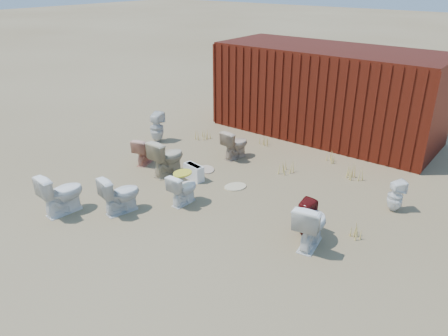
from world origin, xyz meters
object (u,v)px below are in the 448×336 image
Objects in this scene: toilet_front_e at (311,224)px; toilet_back_beige_left at (235,144)px; toilet_back_beige_right at (167,157)px; toilet_front_a at (62,193)px; toilet_back_yellowlid at (183,189)px; shipping_container at (327,92)px; toilet_back_e at (395,196)px; toilet_front_maroon at (305,218)px; toilet_front_c at (120,194)px; toilet_front_pink at (145,150)px; loose_tank at (194,172)px; toilet_back_a at (157,127)px.

toilet_back_beige_left is (-3.24, 2.27, -0.05)m from toilet_front_e.
toilet_back_beige_right is (-0.63, -1.71, 0.06)m from toilet_back_beige_left.
toilet_front_a is 4.29m from toilet_back_beige_left.
shipping_container is at bearing -92.42° from toilet_back_yellowlid.
toilet_back_e is (3.97, -0.22, -0.05)m from toilet_back_beige_left.
toilet_front_maroon is at bearing -56.64° from toilet_front_e.
toilet_front_a is 1.10m from toilet_front_c.
toilet_back_beige_left reaches higher than toilet_front_pink.
toilet_front_maroon is at bearing 104.74° from toilet_back_e.
loose_tank is at bearing 98.16° from toilet_back_beige_left.
toilet_back_beige_right is (0.88, -0.11, 0.10)m from toilet_front_pink.
toilet_back_beige_left is (-3.01, 2.02, 0.03)m from toilet_front_maroon.
toilet_front_e is (4.75, -0.67, 0.08)m from toilet_front_pink.
toilet_back_beige_right is (-1.55, -4.69, -0.78)m from shipping_container.
toilet_back_yellowlid is at bearing 16.04° from toilet_front_maroon.
toilet_back_e is at bearing 177.59° from toilet_front_pink.
toilet_back_beige_left is (-0.91, -2.98, -0.84)m from shipping_container.
toilet_front_e reaches higher than toilet_back_e.
toilet_front_e reaches higher than loose_tank.
toilet_front_pink is 0.89m from toilet_back_beige_right.
toilet_front_e is 3.92m from toilet_back_beige_right.
toilet_front_a is at bearing 84.86° from toilet_front_pink.
toilet_back_beige_right is at bearing 156.06° from toilet_front_pink.
toilet_front_c is at bearing 29.78° from toilet_front_maroon.
toilet_back_yellowlid is at bearing 76.59° from toilet_back_e.
toilet_front_maroon reaches higher than toilet_back_e.
toilet_back_a is 1.25× the size of toilet_back_yellowlid.
toilet_back_beige_left is 1.12× the size of toilet_back_yellowlid.
toilet_front_maroon is at bearing -142.11° from toilet_front_c.
toilet_back_beige_left reaches higher than loose_tank.
shipping_container is at bearing -75.72° from toilet_front_e.
toilet_back_e is at bearing -145.07° from toilet_back_yellowlid.
toilet_front_a is 2.63m from toilet_front_pink.
toilet_front_pink is 2.32m from toilet_front_c.
loose_tank is (-0.56, 0.94, -0.15)m from toilet_back_yellowlid.
loose_tank is at bearing -22.19° from toilet_front_e.
shipping_container reaches higher than toilet_back_yellowlid.
toilet_front_pink is 0.86× the size of toilet_front_c.
toilet_back_yellowlid is 1.02× the size of toilet_back_e.
shipping_container reaches higher than toilet_front_e.
toilet_front_pink is at bearing 54.33° from toilet_back_beige_left.
loose_tank is (2.35, -1.17, -0.23)m from toilet_back_a.
toilet_front_pink is 4.80m from toilet_front_e.
toilet_back_a is at bearing 17.09° from toilet_back_beige_left.
toilet_back_a reaches higher than toilet_front_c.
toilet_back_a is 2.37m from toilet_back_beige_left.
toilet_back_yellowlid is (1.21, -0.79, -0.10)m from toilet_back_beige_right.
loose_tank is (0.01, -1.55, -0.19)m from toilet_back_beige_left.
toilet_front_c is 1.17× the size of toilet_back_yellowlid.
toilet_front_a reaches higher than toilet_front_pink.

